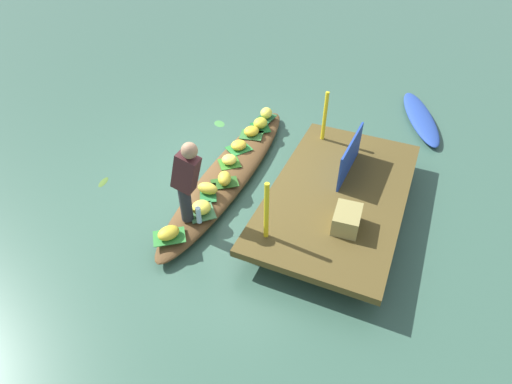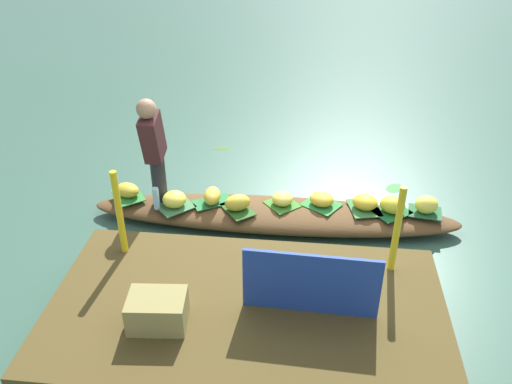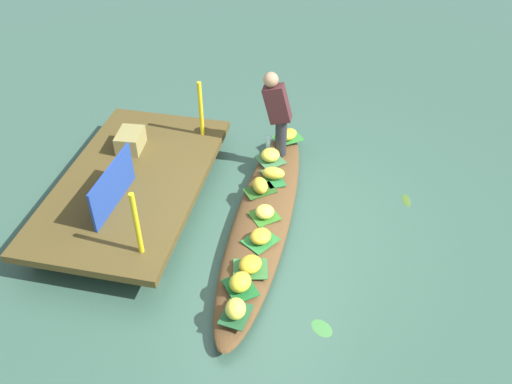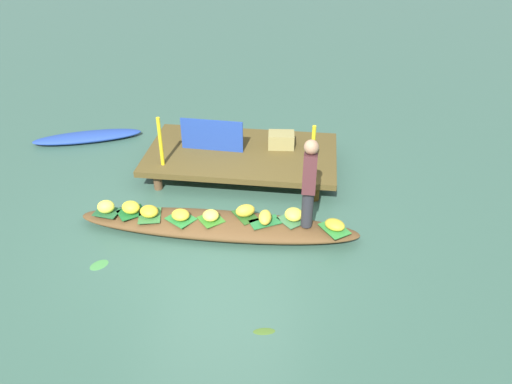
{
  "view_description": "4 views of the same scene",
  "coord_description": "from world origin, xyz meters",
  "px_view_note": "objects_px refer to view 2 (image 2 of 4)",
  "views": [
    {
      "loc": [
        4.7,
        2.51,
        4.18
      ],
      "look_at": [
        0.46,
        0.66,
        0.29
      ],
      "focal_mm": 29.79,
      "sensor_mm": 36.0,
      "label": 1
    },
    {
      "loc": [
        -0.33,
        4.93,
        3.4
      ],
      "look_at": [
        0.18,
        0.19,
        0.51
      ],
      "focal_mm": 37.54,
      "sensor_mm": 36.0,
      "label": 2
    },
    {
      "loc": [
        -5.07,
        -1.0,
        4.82
      ],
      "look_at": [
        0.27,
        0.15,
        0.3
      ],
      "focal_mm": 38.83,
      "sensor_mm": 36.0,
      "label": 3
    },
    {
      "loc": [
        1.29,
        -5.79,
        4.48
      ],
      "look_at": [
        0.48,
        0.64,
        0.32
      ],
      "focal_mm": 35.68,
      "sensor_mm": 36.0,
      "label": 4
    }
  ],
  "objects_px": {
    "banana_bunch_0": "(427,205)",
    "banana_bunch_8": "(393,205)",
    "banana_bunch_1": "(322,199)",
    "banana_bunch_2": "(127,190)",
    "vendor_boat": "(274,215)",
    "market_banner": "(311,284)",
    "banana_bunch_5": "(365,202)",
    "vendor_person": "(153,145)",
    "banana_bunch_7": "(212,196)",
    "banana_bunch_3": "(282,199)",
    "banana_bunch_6": "(174,199)",
    "produce_crate": "(158,311)",
    "water_bottle": "(156,198)",
    "banana_bunch_4": "(238,203)"
  },
  "relations": [
    {
      "from": "banana_bunch_5",
      "to": "market_banner",
      "type": "bearing_deg",
      "value": 72.6
    },
    {
      "from": "banana_bunch_5",
      "to": "banana_bunch_0",
      "type": "bearing_deg",
      "value": 179.18
    },
    {
      "from": "banana_bunch_0",
      "to": "banana_bunch_7",
      "type": "bearing_deg",
      "value": 1.18
    },
    {
      "from": "banana_bunch_5",
      "to": "market_banner",
      "type": "height_order",
      "value": "market_banner"
    },
    {
      "from": "banana_bunch_0",
      "to": "banana_bunch_1",
      "type": "xyz_separation_m",
      "value": [
        1.11,
        -0.03,
        -0.02
      ]
    },
    {
      "from": "vendor_boat",
      "to": "banana_bunch_3",
      "type": "xyz_separation_m",
      "value": [
        -0.09,
        -0.04,
        0.19
      ]
    },
    {
      "from": "banana_bunch_3",
      "to": "banana_bunch_1",
      "type": "bearing_deg",
      "value": -174.96
    },
    {
      "from": "banana_bunch_2",
      "to": "banana_bunch_4",
      "type": "distance_m",
      "value": 1.28
    },
    {
      "from": "banana_bunch_2",
      "to": "banana_bunch_6",
      "type": "distance_m",
      "value": 0.6
    },
    {
      "from": "banana_bunch_0",
      "to": "water_bottle",
      "type": "relative_size",
      "value": 0.98
    },
    {
      "from": "banana_bunch_7",
      "to": "banana_bunch_8",
      "type": "xyz_separation_m",
      "value": [
        -1.95,
        -0.01,
        0.01
      ]
    },
    {
      "from": "vendor_boat",
      "to": "banana_bunch_3",
      "type": "height_order",
      "value": "banana_bunch_3"
    },
    {
      "from": "banana_bunch_6",
      "to": "vendor_person",
      "type": "height_order",
      "value": "vendor_person"
    },
    {
      "from": "banana_bunch_5",
      "to": "vendor_person",
      "type": "bearing_deg",
      "value": 3.17
    },
    {
      "from": "banana_bunch_3",
      "to": "banana_bunch_5",
      "type": "bearing_deg",
      "value": -178.81
    },
    {
      "from": "banana_bunch_2",
      "to": "banana_bunch_5",
      "type": "xyz_separation_m",
      "value": [
        -2.64,
        -0.02,
        0.01
      ]
    },
    {
      "from": "produce_crate",
      "to": "water_bottle",
      "type": "bearing_deg",
      "value": -73.96
    },
    {
      "from": "banana_bunch_6",
      "to": "produce_crate",
      "type": "height_order",
      "value": "produce_crate"
    },
    {
      "from": "vendor_boat",
      "to": "water_bottle",
      "type": "xyz_separation_m",
      "value": [
        1.26,
        0.18,
        0.24
      ]
    },
    {
      "from": "banana_bunch_1",
      "to": "banana_bunch_7",
      "type": "distance_m",
      "value": 1.2
    },
    {
      "from": "vendor_person",
      "to": "water_bottle",
      "type": "height_order",
      "value": "vendor_person"
    },
    {
      "from": "banana_bunch_2",
      "to": "water_bottle",
      "type": "height_order",
      "value": "water_bottle"
    },
    {
      "from": "vendor_person",
      "to": "banana_bunch_1",
      "type": "bearing_deg",
      "value": -175.39
    },
    {
      "from": "banana_bunch_7",
      "to": "produce_crate",
      "type": "relative_size",
      "value": 0.69
    },
    {
      "from": "banana_bunch_6",
      "to": "water_bottle",
      "type": "xyz_separation_m",
      "value": [
        0.18,
        0.06,
        0.04
      ]
    },
    {
      "from": "banana_bunch_8",
      "to": "banana_bunch_6",
      "type": "bearing_deg",
      "value": 3.14
    },
    {
      "from": "banana_bunch_8",
      "to": "vendor_person",
      "type": "relative_size",
      "value": 0.21
    },
    {
      "from": "banana_bunch_4",
      "to": "banana_bunch_6",
      "type": "xyz_separation_m",
      "value": [
        0.69,
        -0.0,
        -0.0
      ]
    },
    {
      "from": "banana_bunch_5",
      "to": "banana_bunch_1",
      "type": "bearing_deg",
      "value": -2.39
    },
    {
      "from": "banana_bunch_1",
      "to": "banana_bunch_7",
      "type": "bearing_deg",
      "value": 3.63
    },
    {
      "from": "water_bottle",
      "to": "market_banner",
      "type": "xyz_separation_m",
      "value": [
        -1.68,
        1.57,
        0.31
      ]
    },
    {
      "from": "banana_bunch_2",
      "to": "banana_bunch_3",
      "type": "relative_size",
      "value": 1.25
    },
    {
      "from": "water_bottle",
      "to": "banana_bunch_3",
      "type": "bearing_deg",
      "value": -170.76
    },
    {
      "from": "produce_crate",
      "to": "banana_bunch_4",
      "type": "bearing_deg",
      "value": -100.43
    },
    {
      "from": "banana_bunch_7",
      "to": "vendor_person",
      "type": "relative_size",
      "value": 0.24
    },
    {
      "from": "banana_bunch_3",
      "to": "banana_bunch_4",
      "type": "bearing_deg",
      "value": 18.33
    },
    {
      "from": "banana_bunch_2",
      "to": "market_banner",
      "type": "xyz_separation_m",
      "value": [
        -2.07,
        1.79,
        0.36
      ]
    },
    {
      "from": "banana_bunch_0",
      "to": "banana_bunch_5",
      "type": "xyz_separation_m",
      "value": [
        0.65,
        -0.01,
        -0.02
      ]
    },
    {
      "from": "banana_bunch_2",
      "to": "market_banner",
      "type": "relative_size",
      "value": 0.27
    },
    {
      "from": "banana_bunch_3",
      "to": "market_banner",
      "type": "bearing_deg",
      "value": 100.39
    },
    {
      "from": "market_banner",
      "to": "produce_crate",
      "type": "xyz_separation_m",
      "value": [
        1.15,
        0.26,
        -0.15
      ]
    },
    {
      "from": "banana_bunch_2",
      "to": "banana_bunch_3",
      "type": "distance_m",
      "value": 1.75
    },
    {
      "from": "banana_bunch_3",
      "to": "banana_bunch_7",
      "type": "distance_m",
      "value": 0.77
    },
    {
      "from": "banana_bunch_0",
      "to": "banana_bunch_6",
      "type": "bearing_deg",
      "value": 3.49
    },
    {
      "from": "banana_bunch_0",
      "to": "banana_bunch_8",
      "type": "height_order",
      "value": "banana_bunch_0"
    },
    {
      "from": "market_banner",
      "to": "banana_bunch_0",
      "type": "bearing_deg",
      "value": -121.74
    },
    {
      "from": "banana_bunch_1",
      "to": "banana_bunch_2",
      "type": "relative_size",
      "value": 0.91
    },
    {
      "from": "vendor_boat",
      "to": "market_banner",
      "type": "bearing_deg",
      "value": 102.97
    },
    {
      "from": "banana_bunch_3",
      "to": "banana_bunch_5",
      "type": "xyz_separation_m",
      "value": [
        -0.89,
        -0.02,
        0.0
      ]
    },
    {
      "from": "banana_bunch_0",
      "to": "banana_bunch_4",
      "type": "bearing_deg",
      "value": 4.71
    }
  ]
}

